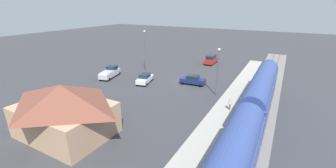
{
  "coord_description": "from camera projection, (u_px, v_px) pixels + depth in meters",
  "views": [
    {
      "loc": [
        -16.14,
        35.41,
        13.66
      ],
      "look_at": [
        0.68,
        4.56,
        1.0
      ],
      "focal_mm": 23.48,
      "sensor_mm": 36.0,
      "label": 1
    }
  ],
  "objects": [
    {
      "name": "ground_plane",
      "position": [
        183.0,
        82.0,
        41.15
      ],
      "size": [
        200.0,
        200.0,
        0.0
      ],
      "primitive_type": "plane",
      "color": "#38383D"
    },
    {
      "name": "railway_track",
      "position": [
        263.0,
        96.0,
        34.81
      ],
      "size": [
        4.8,
        70.0,
        0.3
      ],
      "color": "slate",
      "rests_on": "ground"
    },
    {
      "name": "platform",
      "position": [
        237.0,
        91.0,
        36.6
      ],
      "size": [
        3.2,
        46.0,
        0.3
      ],
      "color": "#A8A399",
      "rests_on": "ground"
    },
    {
      "name": "station_building",
      "position": [
        64.0,
        109.0,
        23.74
      ],
      "size": [
        10.59,
        7.82,
        5.86
      ],
      "color": "tan",
      "rests_on": "ground"
    },
    {
      "name": "pedestrian_on_platform",
      "position": [
        230.0,
        103.0,
        29.4
      ],
      "size": [
        0.36,
        0.36,
        1.71
      ],
      "color": "brown",
      "rests_on": "platform"
    },
    {
      "name": "sedan_white",
      "position": [
        145.0,
        78.0,
        40.59
      ],
      "size": [
        2.82,
        4.8,
        1.74
      ],
      "color": "white",
      "rests_on": "ground"
    },
    {
      "name": "suv_red",
      "position": [
        211.0,
        59.0,
        53.75
      ],
      "size": [
        2.05,
        4.93,
        2.22
      ],
      "color": "red",
      "rests_on": "ground"
    },
    {
      "name": "pickup_silver",
      "position": [
        110.0,
        72.0,
        43.65
      ],
      "size": [
        3.17,
        5.71,
        2.14
      ],
      "color": "silver",
      "rests_on": "ground"
    },
    {
      "name": "sedan_navy",
      "position": [
        193.0,
        80.0,
        39.87
      ],
      "size": [
        4.68,
        2.65,
        1.74
      ],
      "color": "navy",
      "rests_on": "ground"
    },
    {
      "name": "light_pole_near_platform",
      "position": [
        218.0,
        66.0,
        33.87
      ],
      "size": [
        0.44,
        0.44,
        7.57
      ],
      "color": "#515156",
      "rests_on": "ground"
    },
    {
      "name": "light_pole_lot_center",
      "position": [
        145.0,
        47.0,
        46.17
      ],
      "size": [
        0.44,
        0.44,
        8.79
      ],
      "color": "#515156",
      "rests_on": "ground"
    }
  ]
}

